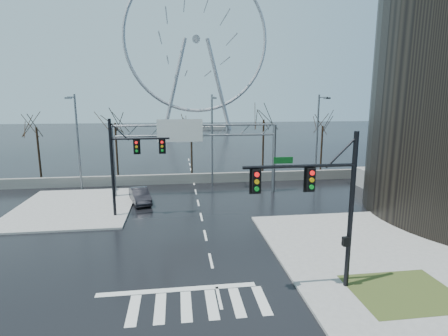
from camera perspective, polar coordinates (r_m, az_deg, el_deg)
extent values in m
plane|color=black|center=(21.56, -2.15, -14.88)|extent=(260.00, 260.00, 0.00)
cube|color=gray|center=(26.11, 20.19, -10.65)|extent=(12.00, 10.00, 0.15)
cube|color=gray|center=(33.93, -23.22, -5.86)|extent=(10.00, 12.00, 0.15)
cube|color=#36441C|center=(20.20, 27.22, -17.58)|extent=(5.00, 4.00, 0.02)
cube|color=slate|center=(40.33, -4.96, -1.69)|extent=(52.00, 0.50, 1.10)
cylinder|color=black|center=(18.25, 20.00, -6.93)|extent=(0.24, 0.24, 8.00)
cylinder|color=black|center=(16.59, 12.26, 0.28)|extent=(5.40, 0.16, 0.16)
cube|color=black|center=(16.75, 13.96, -1.79)|extent=(0.35, 0.28, 1.05)
cube|color=black|center=(15.98, 5.25, -2.12)|extent=(0.35, 0.28, 1.05)
cylinder|color=black|center=(29.28, -17.77, -0.16)|extent=(0.24, 0.24, 8.00)
cylinder|color=black|center=(28.61, -13.50, 4.68)|extent=(4.60, 0.16, 0.16)
cube|color=black|center=(28.56, -14.08, 3.43)|extent=(0.35, 0.28, 1.05)
cube|color=black|center=(28.41, -10.06, 3.55)|extent=(0.35, 0.28, 1.05)
cylinder|color=slate|center=(35.35, -17.69, 0.88)|extent=(0.36, 0.36, 7.00)
cylinder|color=slate|center=(36.18, 8.13, 1.52)|extent=(0.36, 0.36, 7.00)
cylinder|color=slate|center=(34.44, -4.72, 6.98)|extent=(16.00, 0.20, 0.20)
cylinder|color=slate|center=(34.52, -4.69, 5.33)|extent=(16.00, 0.20, 0.20)
cube|color=#094313|center=(34.28, -7.21, 6.08)|extent=(4.20, 0.10, 2.00)
cube|color=silver|center=(34.22, -7.21, 6.07)|extent=(4.40, 0.02, 2.20)
cylinder|color=slate|center=(39.39, -22.71, 3.75)|extent=(0.20, 0.20, 10.00)
cylinder|color=slate|center=(38.08, -23.66, 10.56)|extent=(0.12, 2.20, 0.12)
cube|color=slate|center=(37.12, -24.07, 10.39)|extent=(0.50, 0.70, 0.18)
cylinder|color=slate|center=(38.25, -1.96, 4.41)|extent=(0.20, 0.20, 10.00)
cylinder|color=slate|center=(36.90, -1.83, 11.48)|extent=(0.12, 2.20, 0.12)
cube|color=slate|center=(35.91, -1.66, 11.33)|extent=(0.50, 0.70, 0.18)
cylinder|color=slate|center=(41.23, 14.93, 4.53)|extent=(0.20, 0.20, 10.00)
cylinder|color=slate|center=(39.98, 15.88, 11.04)|extent=(0.12, 2.20, 0.12)
cube|color=slate|center=(39.06, 16.46, 10.87)|extent=(0.50, 0.70, 0.18)
cylinder|color=black|center=(46.64, -27.97, 2.03)|extent=(0.24, 0.24, 6.30)
cylinder|color=black|center=(43.82, -17.11, 2.63)|extent=(0.24, 0.24, 6.75)
cylinder|color=black|center=(44.32, -5.31, 2.58)|extent=(0.24, 0.24, 5.85)
cylinder|color=black|center=(44.55, 6.40, 3.36)|extent=(0.24, 0.24, 7.02)
cylinder|color=black|center=(47.65, 15.62, 2.98)|extent=(0.24, 0.24, 6.12)
cube|color=gray|center=(114.85, -4.36, 6.58)|extent=(18.00, 6.00, 1.00)
torus|color=#B2B2B7|center=(116.00, -4.57, 20.25)|extent=(45.00, 1.00, 45.00)
cylinder|color=#B2B2B7|center=(116.00, -4.57, 20.25)|extent=(2.40, 1.50, 2.40)
cylinder|color=#B2B2B7|center=(114.39, -8.06, 13.26)|extent=(8.28, 1.20, 28.82)
cylinder|color=#B2B2B7|center=(115.23, -0.89, 13.34)|extent=(8.28, 1.20, 28.82)
imported|color=black|center=(33.36, -13.55, -4.42)|extent=(2.56, 4.49, 1.40)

